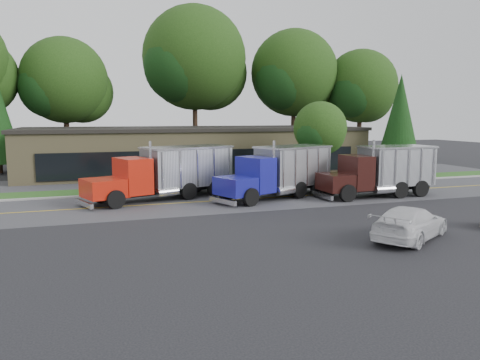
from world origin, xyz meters
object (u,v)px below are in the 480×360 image
(rally_car, at_px, (410,223))
(dump_truck_blue, at_px, (280,170))
(dump_truck_maroon, at_px, (382,170))
(dump_truck_red, at_px, (169,171))

(rally_car, bearing_deg, dump_truck_blue, -26.02)
(dump_truck_maroon, xyz_separation_m, rally_car, (-5.55, -9.91, -1.08))
(dump_truck_blue, distance_m, rally_car, 11.79)
(dump_truck_red, distance_m, dump_truck_blue, 7.30)
(dump_truck_red, height_order, dump_truck_maroon, same)
(dump_truck_red, relative_size, dump_truck_maroon, 1.25)
(rally_car, bearing_deg, dump_truck_red, -0.27)
(dump_truck_blue, xyz_separation_m, dump_truck_maroon, (6.67, -1.78, -0.00))
(dump_truck_maroon, relative_size, rally_car, 1.62)
(dump_truck_red, xyz_separation_m, dump_truck_maroon, (13.75, -3.61, -0.01))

